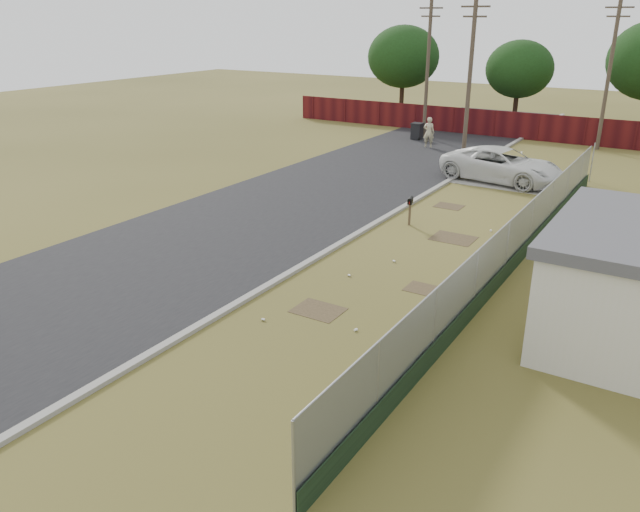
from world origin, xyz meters
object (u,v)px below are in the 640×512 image
Objects in this scene: pedestrian at (429,132)px; fire_hydrant at (371,364)px; pickup_truck at (502,165)px; trash_bin at (417,131)px; mailbox at (410,203)px.

fire_hydrant is at bearing 95.86° from pedestrian.
pickup_truck is 5.47× the size of trash_bin.
fire_hydrant is 30.60m from trash_bin.
pickup_truck reaches higher than fire_hydrant.
trash_bin is at bearing 111.59° from fire_hydrant.
mailbox reaches higher than trash_bin.
fire_hydrant is 0.66× the size of trash_bin.
trash_bin is (-7.30, 17.47, -0.35)m from mailbox.
pickup_truck is at bearing 83.34° from mailbox.
mailbox is 16.29m from pedestrian.
trash_bin is at bearing -65.41° from pedestrian.
pedestrian reaches higher than pickup_truck.
fire_hydrant is 0.38× the size of pedestrian.
mailbox is 0.61× the size of pedestrian.
trash_bin is (-11.26, 28.46, 0.23)m from fire_hydrant.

